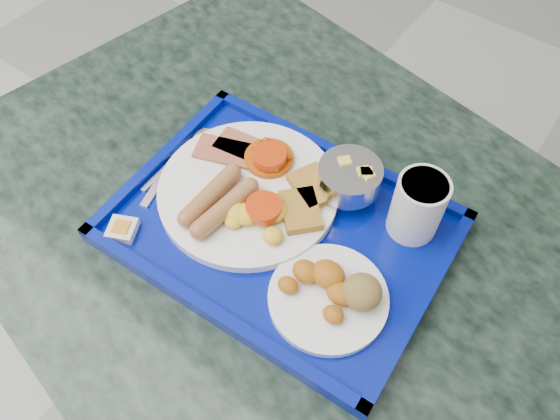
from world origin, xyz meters
name	(u,v)px	position (x,y,z in m)	size (l,w,h in m)	color
table	(306,298)	(1.14, 0.98, 0.54)	(1.29, 0.98, 0.72)	slate
tray	(280,228)	(1.09, 0.96, 0.73)	(0.47, 0.36, 0.03)	#03118C
main_plate	(251,191)	(1.03, 0.98, 0.75)	(0.27, 0.27, 0.04)	white
bread_plate	(333,292)	(1.22, 0.91, 0.76)	(0.16, 0.16, 0.05)	white
fruit_bowl	(350,178)	(1.14, 1.07, 0.78)	(0.09, 0.09, 0.06)	silver
juice_cup	(418,205)	(1.24, 1.07, 0.79)	(0.07, 0.07, 0.10)	silver
spoon	(193,144)	(0.89, 1.01, 0.74)	(0.03, 0.15, 0.01)	silver
knife	(171,163)	(0.89, 0.96, 0.74)	(0.01, 0.18, 0.00)	silver
jam_packet	(122,229)	(0.92, 0.82, 0.75)	(0.05, 0.05, 0.02)	silver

